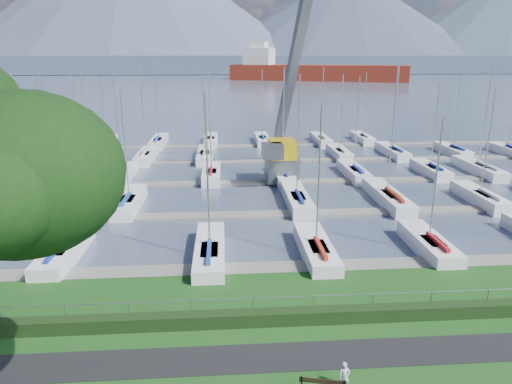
{
  "coord_description": "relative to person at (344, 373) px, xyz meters",
  "views": [
    {
      "loc": [
        -2.26,
        -19.78,
        12.62
      ],
      "look_at": [
        0.0,
        12.0,
        3.0
      ],
      "focal_mm": 32.0,
      "sensor_mm": 36.0,
      "label": 1
    }
  ],
  "objects": [
    {
      "name": "sailboat_fleet",
      "position": [
        -5.36,
        34.42,
        4.68
      ],
      "size": [
        76.05,
        49.32,
        13.16
      ],
      "color": "navy",
      "rests_on": "water"
    },
    {
      "name": "path",
      "position": [
        -2.28,
        1.98,
        -0.61
      ],
      "size": [
        160.0,
        2.0,
        0.04
      ],
      "primitive_type": "cube",
      "color": "black",
      "rests_on": "grass"
    },
    {
      "name": "person",
      "position": [
        0.0,
        0.0,
        0.0
      ],
      "size": [
        0.45,
        0.3,
        1.24
      ],
      "primitive_type": "imported",
      "rotation": [
        0.0,
        0.0,
        -0.0
      ],
      "color": "silver",
      "rests_on": "grass"
    },
    {
      "name": "fence",
      "position": [
        -2.28,
        4.98,
        0.58
      ],
      "size": [
        80.0,
        0.04,
        0.04
      ],
      "primitive_type": "cylinder",
      "rotation": [
        0.0,
        1.57,
        0.0
      ],
      "color": "gray",
      "rests_on": "grass"
    },
    {
      "name": "docks",
      "position": [
        -2.28,
        30.98,
        -0.84
      ],
      "size": [
        90.0,
        41.6,
        0.25
      ],
      "color": "slate",
      "rests_on": "water"
    },
    {
      "name": "cargo_ship_mid",
      "position": [
        40.36,
        226.55,
        3.01
      ],
      "size": [
        90.67,
        48.51,
        21.5
      ],
      "rotation": [
        0.0,
        0.0,
        -0.36
      ],
      "color": "maroon",
      "rests_on": "water"
    },
    {
      "name": "water",
      "position": [
        -2.28,
        264.98,
        -1.02
      ],
      "size": [
        800.0,
        540.0,
        0.2
      ],
      "primitive_type": "cube",
      "color": "#475369"
    },
    {
      "name": "foothill",
      "position": [
        -2.28,
        334.98,
        5.38
      ],
      "size": [
        900.0,
        80.0,
        12.0
      ],
      "primitive_type": "cube",
      "color": "#49556B",
      "rests_on": "water"
    },
    {
      "name": "hedge",
      "position": [
        -2.28,
        4.58,
        -0.27
      ],
      "size": [
        80.0,
        0.7,
        0.7
      ],
      "primitive_type": "cube",
      "color": "black",
      "rests_on": "grass"
    },
    {
      "name": "mountains",
      "position": [
        5.07,
        409.61,
        46.06
      ],
      "size": [
        1190.0,
        360.0,
        115.0
      ],
      "color": "#3D4959",
      "rests_on": "water"
    },
    {
      "name": "crane",
      "position": [
        1.88,
        32.47,
        4.71
      ],
      "size": [
        5.64,
        13.22,
        22.35
      ],
      "rotation": [
        0.0,
        0.0,
        0.03
      ],
      "color": "#575A5F",
      "rests_on": "water"
    }
  ]
}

